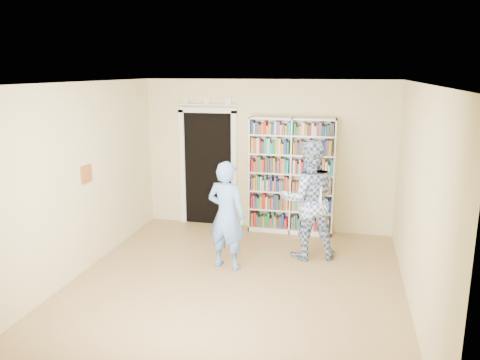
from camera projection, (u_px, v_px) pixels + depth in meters
The scene contains 11 objects.
floor at pixel (234, 286), 6.35m from camera, with size 5.00×5.00×0.00m, color #9D7A4C.
ceiling at pixel (234, 83), 5.73m from camera, with size 5.00×5.00×0.00m, color white.
wall_back at pixel (267, 156), 8.41m from camera, with size 4.50×4.50×0.00m, color beige.
wall_left at pixel (78, 181), 6.53m from camera, with size 5.00×5.00×0.00m, color beige.
wall_right at pixel (418, 200), 5.55m from camera, with size 5.00×5.00×0.00m, color beige.
bookshelf at pixel (291, 176), 8.23m from camera, with size 1.50×0.28×2.06m.
doorway at pixel (208, 163), 8.67m from camera, with size 1.10×0.08×2.43m.
wall_art at pixel (87, 174), 6.70m from camera, with size 0.03×0.25×0.25m, color brown.
man_blue at pixel (226, 215), 6.76m from camera, with size 0.59×0.38×1.61m, color #5D8ACF.
man_plaid at pixel (309, 200), 7.14m from camera, with size 0.90×0.70×1.85m, color #32559A.
paper_sheet at pixel (315, 196), 6.92m from camera, with size 0.22×0.01×0.31m, color white.
Camera 1 is at (1.39, -5.68, 2.86)m, focal length 35.00 mm.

